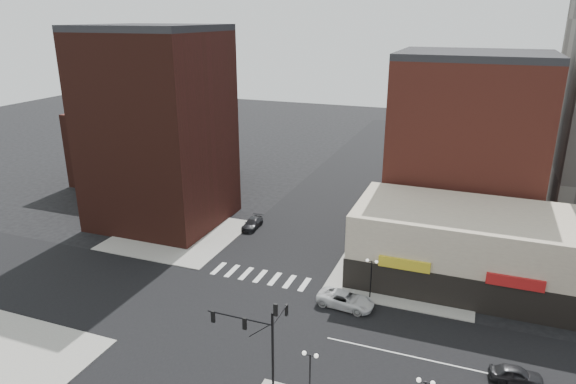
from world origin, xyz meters
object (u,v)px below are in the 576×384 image
(traffic_signal, at_px, (262,332))
(dark_sedan_east, at_px, (516,375))
(dark_sedan_north, at_px, (252,223))
(white_suv, at_px, (346,300))
(street_lamp_se_a, at_px, (310,364))
(street_lamp_ne, at_px, (371,269))

(traffic_signal, height_order, dark_sedan_east, traffic_signal)
(traffic_signal, bearing_deg, dark_sedan_east, 22.78)
(dark_sedan_north, bearing_deg, white_suv, -43.81)
(white_suv, relative_size, dark_sedan_north, 1.26)
(white_suv, xyz_separation_m, dark_sedan_north, (-16.62, 14.58, -0.13))
(traffic_signal, xyz_separation_m, dark_sedan_north, (-13.74, 27.98, -4.32))
(street_lamp_se_a, distance_m, white_suv, 13.83)
(traffic_signal, distance_m, dark_sedan_east, 19.93)
(street_lamp_se_a, xyz_separation_m, dark_sedan_north, (-17.50, 28.15, -2.65))
(dark_sedan_east, bearing_deg, white_suv, 61.97)
(street_lamp_se_a, relative_size, dark_sedan_north, 0.94)
(street_lamp_se_a, distance_m, street_lamp_ne, 16.03)
(traffic_signal, distance_m, street_lamp_se_a, 4.12)
(dark_sedan_east, bearing_deg, street_lamp_ne, 51.08)
(traffic_signal, xyz_separation_m, street_lamp_ne, (4.76, 15.83, -1.67))
(street_lamp_ne, relative_size, dark_sedan_east, 1.05)
(traffic_signal, height_order, street_lamp_ne, traffic_signal)
(traffic_signal, relative_size, street_lamp_ne, 1.87)
(traffic_signal, bearing_deg, white_suv, 77.86)
(dark_sedan_east, bearing_deg, street_lamp_se_a, 111.76)
(street_lamp_se_a, height_order, dark_sedan_north, street_lamp_se_a)
(street_lamp_se_a, distance_m, dark_sedan_north, 33.25)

